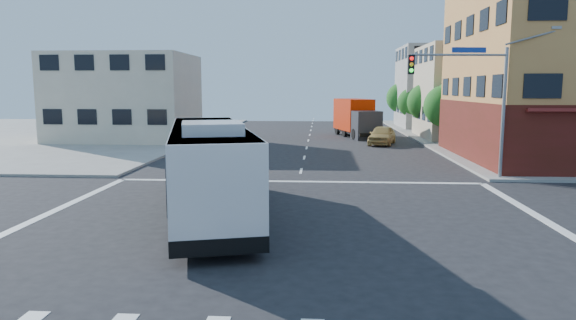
{
  "coord_description": "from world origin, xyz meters",
  "views": [
    {
      "loc": [
        1.13,
        -17.09,
        4.87
      ],
      "look_at": [
        -0.2,
        3.83,
        1.94
      ],
      "focal_mm": 32.0,
      "sensor_mm": 36.0,
      "label": 1
    }
  ],
  "objects": [
    {
      "name": "street_tree_a",
      "position": [
        11.9,
        27.92,
        3.59
      ],
      "size": [
        3.6,
        3.6,
        5.53
      ],
      "color": "#322312",
      "rests_on": "ground"
    },
    {
      "name": "building_east_far",
      "position": [
        16.98,
        47.98,
        5.01
      ],
      "size": [
        12.06,
        10.06,
        10.0
      ],
      "color": "#9E9D99",
      "rests_on": "ground"
    },
    {
      "name": "building_west",
      "position": [
        -17.02,
        29.98,
        4.01
      ],
      "size": [
        12.06,
        10.06,
        8.0
      ],
      "color": "beige",
      "rests_on": "ground"
    },
    {
      "name": "street_tree_c",
      "position": [
        11.9,
        43.92,
        3.46
      ],
      "size": [
        3.4,
        3.4,
        5.29
      ],
      "color": "#322312",
      "rests_on": "ground"
    },
    {
      "name": "transit_bus",
      "position": [
        -3.19,
        2.4,
        1.85
      ],
      "size": [
        5.89,
        13.08,
        3.79
      ],
      "rotation": [
        0.0,
        0.0,
        0.26
      ],
      "color": "black",
      "rests_on": "ground"
    },
    {
      "name": "parked_car",
      "position": [
        6.52,
        28.02,
        0.82
      ],
      "size": [
        3.19,
        5.19,
        1.65
      ],
      "primitive_type": "imported",
      "rotation": [
        0.0,
        0.0,
        -0.27
      ],
      "color": "tan",
      "rests_on": "ground"
    },
    {
      "name": "street_tree_d",
      "position": [
        11.9,
        51.92,
        3.88
      ],
      "size": [
        4.0,
        4.0,
        6.03
      ],
      "color": "#322312",
      "rests_on": "ground"
    },
    {
      "name": "box_truck",
      "position": [
        4.75,
        35.13,
        1.84
      ],
      "size": [
        4.49,
        8.79,
        3.8
      ],
      "rotation": [
        0.0,
        0.0,
        0.26
      ],
      "color": "#28282D",
      "rests_on": "ground"
    },
    {
      "name": "building_east_near",
      "position": [
        16.98,
        33.98,
        4.51
      ],
      "size": [
        12.06,
        10.06,
        9.0
      ],
      "color": "tan",
      "rests_on": "ground"
    },
    {
      "name": "street_tree_b",
      "position": [
        11.9,
        35.92,
        3.75
      ],
      "size": [
        3.8,
        3.8,
        5.79
      ],
      "color": "#322312",
      "rests_on": "ground"
    },
    {
      "name": "ground",
      "position": [
        0.0,
        0.0,
        0.0
      ],
      "size": [
        120.0,
        120.0,
        0.0
      ],
      "primitive_type": "plane",
      "color": "black",
      "rests_on": "ground"
    },
    {
      "name": "signal_mast_ne",
      "position": [
        9.08,
        10.62,
        4.98
      ],
      "size": [
        7.91,
        1.13,
        8.07
      ],
      "color": "gray",
      "rests_on": "ground"
    }
  ]
}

